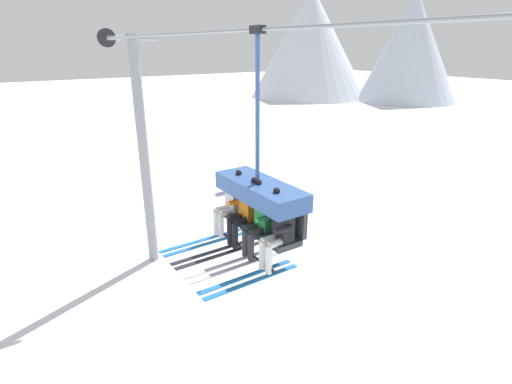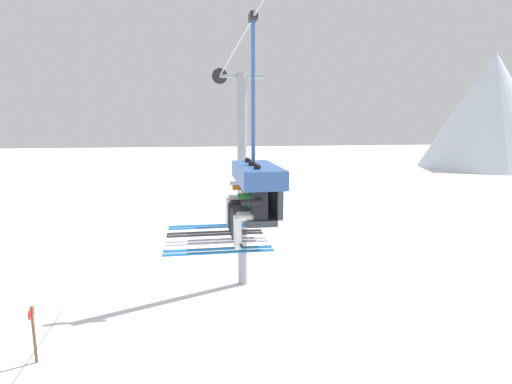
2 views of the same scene
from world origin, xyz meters
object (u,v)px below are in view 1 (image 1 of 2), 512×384
(skier_white, at_px, (228,202))
(skier_orange, at_px, (243,211))
(chairlift_chair, at_px, (261,196))
(skier_black, at_px, (277,231))
(lift_tower_near, at_px, (143,151))
(skier_green, at_px, (259,221))

(skier_white, distance_m, skier_orange, 0.50)
(chairlift_chair, relative_size, skier_black, 2.12)
(lift_tower_near, height_order, skier_green, lift_tower_near)
(skier_white, xyz_separation_m, skier_green, (1.00, 0.00, 0.00))
(lift_tower_near, relative_size, skier_orange, 4.88)
(skier_black, bearing_deg, skier_orange, 180.00)
(lift_tower_near, xyz_separation_m, skier_green, (8.54, -0.92, 0.75))
(lift_tower_near, height_order, skier_black, lift_tower_near)
(chairlift_chair, distance_m, skier_black, 0.84)
(lift_tower_near, xyz_separation_m, chairlift_chair, (8.30, -0.71, 1.05))
(skier_green, relative_size, skier_black, 1.00)
(skier_orange, bearing_deg, skier_white, 180.00)
(lift_tower_near, distance_m, chairlift_chair, 8.39)
(skier_white, bearing_deg, lift_tower_near, 173.03)
(lift_tower_near, bearing_deg, skier_white, -6.97)
(skier_green, bearing_deg, lift_tower_near, 173.83)
(skier_white, distance_m, skier_green, 1.00)
(lift_tower_near, bearing_deg, skier_black, -5.83)
(skier_green, bearing_deg, skier_black, 0.00)
(chairlift_chair, relative_size, skier_orange, 2.12)
(lift_tower_near, bearing_deg, skier_orange, -6.54)
(skier_black, bearing_deg, skier_green, 180.00)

